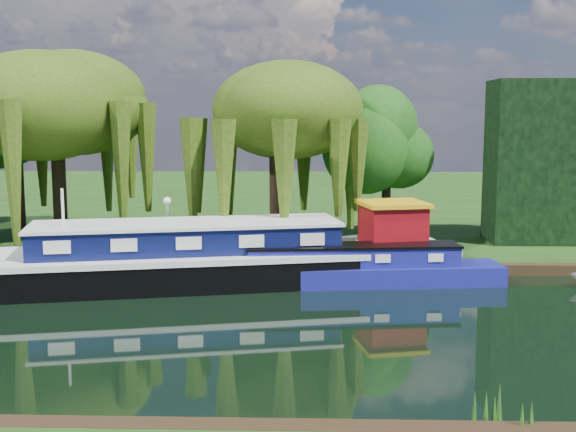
{
  "coord_description": "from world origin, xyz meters",
  "views": [
    {
      "loc": [
        7.08,
        -22.15,
        6.66
      ],
      "look_at": [
        6.2,
        5.78,
        2.8
      ],
      "focal_mm": 45.0,
      "sensor_mm": 36.0,
      "label": 1
    }
  ],
  "objects": [
    {
      "name": "ground",
      "position": [
        0.0,
        0.0,
        0.0
      ],
      "size": [
        120.0,
        120.0,
        0.0
      ],
      "primitive_type": "plane",
      "color": "black"
    },
    {
      "name": "far_bank",
      "position": [
        0.0,
        34.0,
        0.23
      ],
      "size": [
        120.0,
        52.0,
        0.45
      ],
      "primitive_type": "cube",
      "color": "#193A0F",
      "rests_on": "ground"
    },
    {
      "name": "dutch_barge",
      "position": [
        3.36,
        6.32,
        1.01
      ],
      "size": [
        19.87,
        8.41,
        4.09
      ],
      "rotation": [
        0.0,
        0.0,
        0.22
      ],
      "color": "black",
      "rests_on": "ground"
    },
    {
      "name": "narrowboat",
      "position": [
        8.77,
        6.09,
        0.62
      ],
      "size": [
        12.13,
        3.3,
        1.75
      ],
      "rotation": [
        0.0,
        0.0,
        0.11
      ],
      "color": "navy",
      "rests_on": "ground"
    },
    {
      "name": "willow_left",
      "position": [
        -5.74,
        14.09,
        7.03
      ],
      "size": [
        7.56,
        7.56,
        9.06
      ],
      "color": "black",
      "rests_on": "far_bank"
    },
    {
      "name": "willow_right",
      "position": [
        5.47,
        12.02,
        6.3
      ],
      "size": [
        6.58,
        6.58,
        8.02
      ],
      "color": "black",
      "rests_on": "far_bank"
    },
    {
      "name": "tree_far_mid",
      "position": [
        -8.45,
        15.51,
        6.54
      ],
      "size": [
        5.4,
        5.4,
        8.84
      ],
      "color": "black",
      "rests_on": "far_bank"
    },
    {
      "name": "tree_far_right",
      "position": [
        11.03,
        15.44,
        5.07
      ],
      "size": [
        4.09,
        4.09,
        6.7
      ],
      "color": "black",
      "rests_on": "far_bank"
    },
    {
      "name": "conifer_hedge",
      "position": [
        19.0,
        14.0,
        4.45
      ],
      "size": [
        6.0,
        3.0,
        8.0
      ],
      "primitive_type": "cube",
      "color": "black",
      "rests_on": "far_bank"
    },
    {
      "name": "lamppost",
      "position": [
        0.5,
        10.5,
        2.42
      ],
      "size": [
        0.36,
        0.36,
        2.56
      ],
      "color": "silver",
      "rests_on": "far_bank"
    },
    {
      "name": "mooring_posts",
      "position": [
        -0.5,
        8.4,
        0.95
      ],
      "size": [
        19.16,
        0.16,
        1.0
      ],
      "color": "silver",
      "rests_on": "far_bank"
    },
    {
      "name": "reeds_near",
      "position": [
        6.87,
        -7.57,
        0.55
      ],
      "size": [
        33.7,
        1.5,
        1.1
      ],
      "color": "#214F15",
      "rests_on": "ground"
    }
  ]
}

